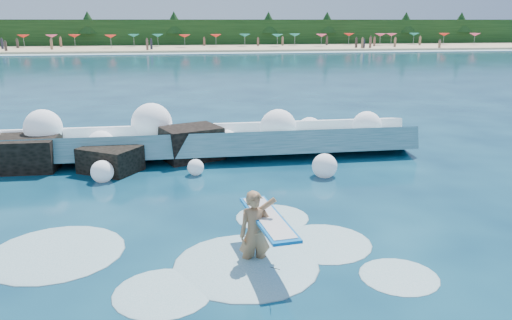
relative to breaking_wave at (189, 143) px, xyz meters
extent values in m
plane|color=#07273E|center=(0.21, -7.14, -0.50)|extent=(200.00, 200.00, 0.00)
cube|color=tan|center=(0.21, 70.86, -0.30)|extent=(140.00, 20.00, 0.40)
cube|color=silver|center=(0.21, 59.86, -0.46)|extent=(140.00, 5.00, 0.08)
cube|color=black|center=(0.21, 80.86, 2.00)|extent=(140.00, 4.00, 5.00)
cube|color=teal|center=(0.00, -0.16, -0.09)|extent=(16.71, 2.54, 1.39)
cube|color=white|center=(0.00, 0.64, 0.33)|extent=(16.71, 1.18, 0.65)
cube|color=black|center=(-5.62, -0.75, -0.06)|extent=(2.40, 1.83, 1.28)
cube|color=black|center=(-2.62, -1.55, -0.16)|extent=(2.24, 2.13, 0.99)
cube|color=black|center=(0.08, -0.35, -0.02)|extent=(2.41, 2.19, 1.38)
imported|color=#A3744C|center=(1.13, -8.67, 0.11)|extent=(0.69, 0.47, 1.85)
cube|color=blue|center=(1.41, -8.62, 0.42)|extent=(0.87, 2.58, 0.06)
cube|color=silver|center=(1.41, -8.62, 0.44)|extent=(0.74, 2.36, 0.06)
cylinder|color=black|center=(1.31, -9.87, -0.05)|extent=(0.01, 0.91, 0.43)
sphere|color=white|center=(-5.01, -0.06, 0.74)|extent=(1.30, 1.30, 1.30)
sphere|color=white|center=(-3.05, -0.41, 0.16)|extent=(0.97, 0.97, 0.97)
sphere|color=white|center=(-1.33, 0.61, 0.66)|extent=(1.51, 1.51, 1.51)
sphere|color=white|center=(1.39, -0.29, 0.09)|extent=(0.83, 0.83, 0.83)
sphere|color=white|center=(3.37, 0.03, 0.47)|extent=(1.37, 1.37, 1.37)
sphere|color=white|center=(4.74, 0.56, 0.21)|extent=(1.00, 1.00, 1.00)
sphere|color=white|center=(6.87, 0.02, 0.41)|extent=(1.14, 1.14, 1.14)
sphere|color=white|center=(-2.75, -2.59, -0.20)|extent=(0.71, 0.71, 0.71)
sphere|color=white|center=(0.15, -2.38, -0.25)|extent=(0.54, 0.54, 0.54)
sphere|color=white|center=(4.25, -3.18, -0.16)|extent=(0.81, 0.81, 0.81)
ellipsoid|color=silver|center=(0.92, -8.81, -0.50)|extent=(3.04, 3.04, 0.15)
ellipsoid|color=silver|center=(-0.74, -9.65, -0.50)|extent=(1.88, 1.88, 0.09)
ellipsoid|color=silver|center=(2.81, -8.04, -0.50)|extent=(2.17, 2.17, 0.11)
ellipsoid|color=silver|center=(-3.08, -7.61, -0.50)|extent=(2.95, 2.95, 0.15)
ellipsoid|color=silver|center=(1.93, -6.37, -0.50)|extent=(1.88, 1.88, 0.09)
ellipsoid|color=silver|center=(3.84, -9.75, -0.50)|extent=(1.57, 1.57, 0.08)
cone|color=red|center=(-25.81, 73.98, 1.75)|extent=(2.00, 2.00, 0.50)
cone|color=#E64372|center=(-21.10, 73.39, 1.75)|extent=(2.00, 2.00, 0.50)
cone|color=red|center=(-17.56, 74.32, 1.75)|extent=(2.00, 2.00, 0.50)
cone|color=red|center=(-11.07, 70.75, 1.75)|extent=(2.00, 2.00, 0.50)
cone|color=#137B72|center=(-7.59, 74.49, 1.75)|extent=(2.00, 2.00, 0.50)
cone|color=#137B72|center=(-3.41, 74.18, 1.75)|extent=(2.00, 2.00, 0.50)
cone|color=red|center=(1.22, 70.75, 1.75)|extent=(2.00, 2.00, 0.50)
cone|color=red|center=(6.68, 71.83, 1.75)|extent=(2.00, 2.00, 0.50)
cone|color=#137B72|center=(11.96, 73.06, 1.75)|extent=(2.00, 2.00, 0.50)
cone|color=#137B72|center=(17.44, 70.73, 1.75)|extent=(2.00, 2.00, 0.50)
cone|color=#137B72|center=(21.20, 73.26, 1.75)|extent=(2.00, 2.00, 0.50)
cone|color=#E64372|center=(25.47, 70.70, 1.75)|extent=(2.00, 2.00, 0.50)
cone|color=red|center=(32.09, 75.00, 1.75)|extent=(2.00, 2.00, 0.50)
cone|color=#E64372|center=(37.11, 72.07, 1.75)|extent=(2.00, 2.00, 0.50)
cone|color=#E64372|center=(39.68, 73.01, 1.75)|extent=(2.00, 2.00, 0.50)
cone|color=#137B72|center=(45.05, 74.85, 1.75)|extent=(2.00, 2.00, 0.50)
cone|color=red|center=(50.13, 72.78, 1.75)|extent=(2.00, 2.00, 0.50)
cone|color=#E64372|center=(55.70, 71.50, 1.75)|extent=(2.00, 2.00, 0.50)
cube|color=#3F332D|center=(-20.09, 71.63, 0.58)|extent=(0.35, 0.22, 1.37)
cube|color=#8C664C|center=(-23.24, 66.32, 0.69)|extent=(0.35, 0.22, 1.59)
cube|color=#262633|center=(-16.50, 69.17, 0.59)|extent=(0.35, 0.22, 1.38)
cube|color=#3F332D|center=(24.45, 67.04, 0.64)|extent=(0.35, 0.22, 1.48)
cube|color=brown|center=(26.35, 69.86, 0.68)|extent=(0.35, 0.22, 1.57)
cube|color=#3F332D|center=(26.31, 60.98, 0.37)|extent=(0.35, 0.22, 1.59)
cube|color=#8C664C|center=(-0.14, 66.96, 0.58)|extent=(0.35, 0.22, 1.37)
cube|color=brown|center=(31.80, 66.08, 0.68)|extent=(0.35, 0.22, 1.56)
cube|color=#3F332D|center=(53.51, 69.58, 0.60)|extent=(0.35, 0.22, 1.41)
cube|color=#262633|center=(-17.80, 74.23, 0.59)|extent=(0.35, 0.22, 1.40)
cube|color=brown|center=(41.75, 61.00, 0.31)|extent=(0.35, 0.22, 1.47)
cube|color=#3F332D|center=(-17.81, 74.48, 0.63)|extent=(0.35, 0.22, 1.47)
cube|color=#8C664C|center=(7.63, 72.16, 0.66)|extent=(0.35, 0.22, 1.52)
cube|color=#262633|center=(36.64, 72.29, 0.58)|extent=(0.35, 0.22, 1.37)
cube|color=#3F332D|center=(35.18, 62.85, 0.39)|extent=(0.35, 0.22, 1.62)
cube|color=#8C664C|center=(34.49, 69.96, 0.61)|extent=(0.35, 0.22, 1.42)
cube|color=#262633|center=(31.19, 70.75, 0.69)|extent=(0.35, 0.22, 1.58)
cube|color=brown|center=(-21.44, 71.90, 0.60)|extent=(0.35, 0.22, 1.40)
cube|color=#3F332D|center=(-4.92, 62.78, 0.29)|extent=(0.35, 0.22, 1.42)
cube|color=#8C664C|center=(49.30, 74.84, 0.59)|extent=(0.35, 0.22, 1.39)
cube|color=#262633|center=(16.50, 60.92, 0.30)|extent=(0.35, 0.22, 1.45)
cube|color=brown|center=(-6.52, 64.09, 0.58)|extent=(0.35, 0.22, 1.36)
camera|label=1|loc=(-0.32, -18.03, 4.36)|focal=35.00mm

